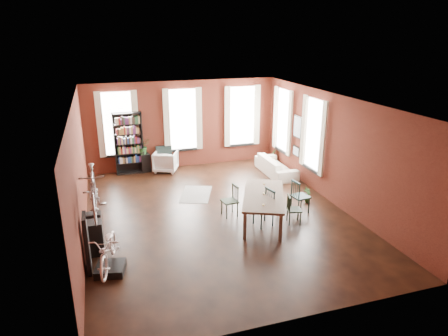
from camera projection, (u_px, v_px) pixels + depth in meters
name	position (u px, v px, depth m)	size (l,w,h in m)	color
room	(220.00, 135.00, 11.08)	(9.00, 9.04, 3.22)	black
dining_table	(263.00, 208.00, 10.67)	(1.03, 2.27, 0.77)	brown
dining_chair_a	(263.00, 208.00, 10.41)	(0.45, 0.45, 0.98)	#183536
dining_chair_b	(230.00, 201.00, 10.97)	(0.40, 0.40, 0.88)	black
dining_chair_c	(294.00, 209.00, 10.55)	(0.36, 0.36, 0.78)	black
dining_chair_d	(300.00, 196.00, 11.19)	(0.44, 0.44, 0.95)	#1C3E3E
bookshelf	(129.00, 143.00, 14.10)	(1.00, 0.32, 2.20)	black
white_armchair	(166.00, 160.00, 14.49)	(0.80, 0.75, 0.82)	silver
cream_sofa	(276.00, 163.00, 14.20)	(2.08, 0.61, 0.81)	beige
striped_rug	(196.00, 194.00, 12.54)	(0.88, 1.41, 0.01)	black
bike_trainer	(110.00, 269.00, 8.46)	(0.59, 0.59, 0.17)	black
bike_wall_rack	(87.00, 244.00, 8.35)	(0.16, 0.60, 1.30)	black
console_table	(94.00, 234.00, 9.27)	(0.40, 0.80, 0.80)	black
plant_stand	(145.00, 163.00, 14.49)	(0.33, 0.33, 0.67)	black
plant_by_sofa	(272.00, 160.00, 15.41)	(0.33, 0.61, 0.27)	#2C5B24
plant_small	(307.00, 200.00, 11.90)	(0.25, 0.48, 0.17)	#2B6327
bicycle_floor	(107.00, 233.00, 8.16)	(0.54, 0.82, 1.56)	silver
bicycle_hung	(92.00, 176.00, 7.93)	(0.47, 1.00, 1.66)	#A5A8AD
plant_on_stand	(143.00, 148.00, 14.29)	(0.53, 0.59, 0.46)	#225020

